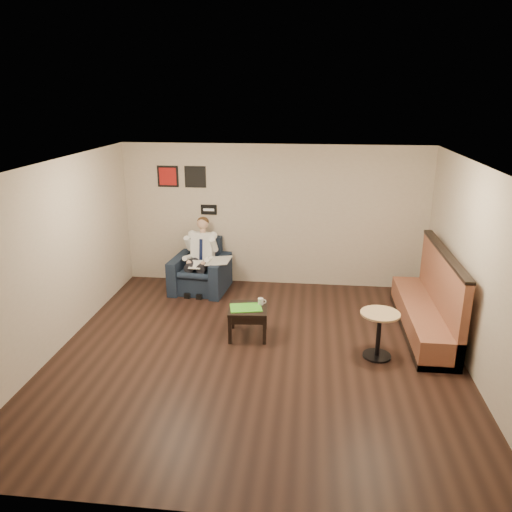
# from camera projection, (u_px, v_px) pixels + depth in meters

# --- Properties ---
(ground) EXTENTS (6.00, 6.00, 0.00)m
(ground) POSITION_uv_depth(u_px,v_px,m) (257.00, 354.00, 7.44)
(ground) COLOR black
(ground) RESTS_ON ground
(wall_back) EXTENTS (6.00, 0.02, 2.80)m
(wall_back) POSITION_uv_depth(u_px,v_px,m) (274.00, 216.00, 9.84)
(wall_back) COLOR beige
(wall_back) RESTS_ON ground
(wall_front) EXTENTS (6.00, 0.02, 2.80)m
(wall_front) POSITION_uv_depth(u_px,v_px,m) (217.00, 383.00, 4.17)
(wall_front) COLOR beige
(wall_front) RESTS_ON ground
(wall_left) EXTENTS (0.02, 6.00, 2.80)m
(wall_left) POSITION_uv_depth(u_px,v_px,m) (54.00, 258.00, 7.33)
(wall_left) COLOR beige
(wall_left) RESTS_ON ground
(wall_right) EXTENTS (0.02, 6.00, 2.80)m
(wall_right) POSITION_uv_depth(u_px,v_px,m) (479.00, 274.00, 6.68)
(wall_right) COLOR beige
(wall_right) RESTS_ON ground
(ceiling) EXTENTS (6.00, 6.00, 0.02)m
(ceiling) POSITION_uv_depth(u_px,v_px,m) (257.00, 166.00, 6.57)
(ceiling) COLOR white
(ceiling) RESTS_ON wall_back
(seating_sign) EXTENTS (0.32, 0.02, 0.20)m
(seating_sign) POSITION_uv_depth(u_px,v_px,m) (209.00, 210.00, 9.93)
(seating_sign) COLOR black
(seating_sign) RESTS_ON wall_back
(art_print_left) EXTENTS (0.42, 0.03, 0.42)m
(art_print_left) POSITION_uv_depth(u_px,v_px,m) (168.00, 176.00, 9.82)
(art_print_left) COLOR #AB1715
(art_print_left) RESTS_ON wall_back
(art_print_right) EXTENTS (0.42, 0.03, 0.42)m
(art_print_right) POSITION_uv_depth(u_px,v_px,m) (195.00, 177.00, 9.76)
(art_print_right) COLOR black
(art_print_right) RESTS_ON wall_back
(armchair) EXTENTS (1.12, 1.12, 0.99)m
(armchair) POSITION_uv_depth(u_px,v_px,m) (200.00, 266.00, 9.72)
(armchair) COLOR black
(armchair) RESTS_ON ground
(seated_man) EXTENTS (0.74, 1.03, 1.36)m
(seated_man) POSITION_uv_depth(u_px,v_px,m) (198.00, 259.00, 9.55)
(seated_man) COLOR white
(seated_man) RESTS_ON armchair
(lap_papers) EXTENTS (0.24, 0.33, 0.01)m
(lap_papers) POSITION_uv_depth(u_px,v_px,m) (196.00, 265.00, 9.47)
(lap_papers) COLOR white
(lap_papers) RESTS_ON seated_man
(newspaper) EXTENTS (0.46, 0.56, 0.01)m
(newspaper) POSITION_uv_depth(u_px,v_px,m) (219.00, 261.00, 9.49)
(newspaper) COLOR silver
(newspaper) RESTS_ON armchair
(side_table) EXTENTS (0.65, 0.65, 0.49)m
(side_table) POSITION_uv_depth(u_px,v_px,m) (248.00, 322.00, 7.94)
(side_table) COLOR black
(side_table) RESTS_ON ground
(green_folder) EXTENTS (0.56, 0.45, 0.01)m
(green_folder) POSITION_uv_depth(u_px,v_px,m) (246.00, 308.00, 7.84)
(green_folder) COLOR #48C427
(green_folder) RESTS_ON side_table
(coffee_mug) EXTENTS (0.10, 0.10, 0.10)m
(coffee_mug) POSITION_uv_depth(u_px,v_px,m) (261.00, 301.00, 7.96)
(coffee_mug) COLOR white
(coffee_mug) RESTS_ON side_table
(smartphone) EXTENTS (0.16, 0.09, 0.01)m
(smartphone) POSITION_uv_depth(u_px,v_px,m) (252.00, 303.00, 8.02)
(smartphone) COLOR black
(smartphone) RESTS_ON side_table
(banquette) EXTENTS (0.63, 2.63, 1.34)m
(banquette) POSITION_uv_depth(u_px,v_px,m) (425.00, 293.00, 7.97)
(banquette) COLOR brown
(banquette) RESTS_ON ground
(cafe_table) EXTENTS (0.74, 0.74, 0.71)m
(cafe_table) POSITION_uv_depth(u_px,v_px,m) (378.00, 335.00, 7.27)
(cafe_table) COLOR tan
(cafe_table) RESTS_ON ground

